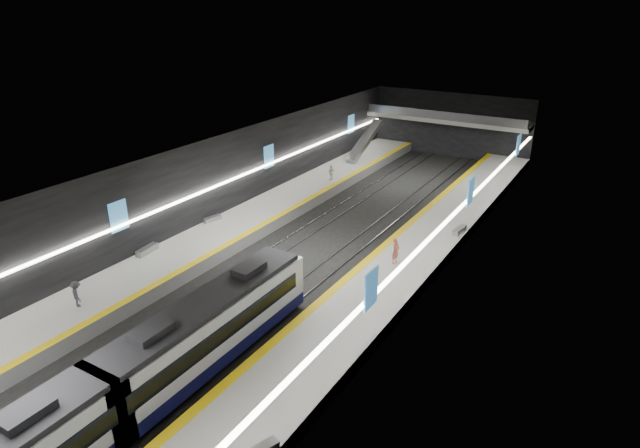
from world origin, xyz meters
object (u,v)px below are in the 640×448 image
Objects in this scene: bench_right_far at (459,230)px; passenger_left_a at (331,173)px; escalator at (365,141)px; bench_left_far at (212,219)px; train at (102,404)px; passenger_left_b at (77,294)px; passenger_right_a at (396,251)px; bench_left_near at (147,250)px.

bench_right_far is 1.12× the size of passenger_left_a.
escalator is 25.16m from bench_left_far.
train is at bearing 27.77° from passenger_left_a.
bench_right_far is at bearing -102.74° from passenger_left_b.
escalator is at bearing 39.85° from passenger_right_a.
escalator is 10.11m from passenger_left_a.
train is 16.75× the size of passenger_left_b.
passenger_left_a reaches higher than bench_left_far.
bench_right_far is at bearing 36.97° from bench_left_far.
passenger_left_b reaches higher than bench_right_far.
passenger_right_a is (14.67, -24.17, -0.94)m from escalator.
bench_right_far is 8.11m from passenger_right_a.
bench_left_near is at bearing 131.97° from train.
bench_left_far is (0.00, 7.26, -0.04)m from bench_left_near.
passenger_left_a reaches higher than bench_right_far.
passenger_right_a is at bearing -58.74° from escalator.
escalator is at bearing -159.69° from passenger_left_a.
escalator is 32.40m from bench_left_near.
escalator is at bearing 98.09° from bench_left_far.
bench_right_far is (17.00, -16.44, -1.68)m from escalator.
bench_left_near is 22.53m from passenger_left_a.
bench_left_near is at bearing 124.54° from passenger_right_a.
bench_right_far is at bearing 76.52° from train.
train reaches higher than bench_left_near.
passenger_left_a is at bearing -83.50° from escalator.
bench_left_near is 18.56m from passenger_right_a.
train is 21.96m from passenger_right_a.
passenger_right_a is 19.61m from passenger_left_a.
passenger_left_a is at bearing 76.13° from bench_left_near.
train reaches higher than bench_left_far.
escalator reaches higher than train.
bench_left_far is at bearing -58.61° from passenger_left_b.
bench_left_near is at bearing -93.54° from escalator.
passenger_right_a is at bearing 20.09° from bench_left_near.
bench_right_far is 17.13m from passenger_left_a.
bench_left_near is 1.13× the size of passenger_left_b.
bench_left_far is at bearing 84.14° from bench_left_near.
train is 23.87m from bench_left_far.
passenger_left_b is (2.19, -7.54, 0.62)m from bench_left_near.
passenger_right_a is (16.67, 0.85, 0.76)m from bench_left_far.
bench_right_far is at bearing -44.04° from escalator.
passenger_left_a is at bearing 103.96° from train.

